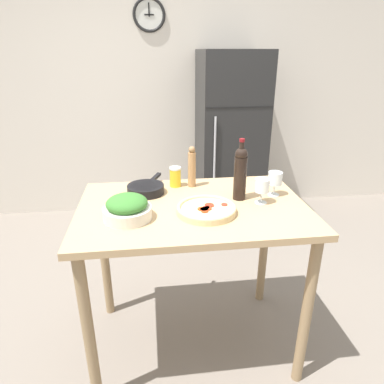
{
  "coord_description": "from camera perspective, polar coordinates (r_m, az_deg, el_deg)",
  "views": [
    {
      "loc": [
        -0.21,
        -1.63,
        1.71
      ],
      "look_at": [
        0.0,
        0.04,
        1.01
      ],
      "focal_mm": 32.0,
      "sensor_mm": 36.0,
      "label": 1
    }
  ],
  "objects": [
    {
      "name": "wine_bottle",
      "position": [
        1.86,
        8.06,
        3.29
      ],
      "size": [
        0.07,
        0.07,
        0.34
      ],
      "color": "black",
      "rests_on": "prep_counter"
    },
    {
      "name": "salad_bowl",
      "position": [
        1.68,
        -10.75,
        -2.66
      ],
      "size": [
        0.24,
        0.24,
        0.12
      ],
      "color": "silver",
      "rests_on": "prep_counter"
    },
    {
      "name": "cast_iron_skillet",
      "position": [
        1.98,
        -7.7,
        0.54
      ],
      "size": [
        0.21,
        0.33,
        0.05
      ],
      "color": "black",
      "rests_on": "prep_counter"
    },
    {
      "name": "salt_canister",
      "position": [
        2.05,
        -2.81,
        2.56
      ],
      "size": [
        0.07,
        0.07,
        0.12
      ],
      "color": "yellow",
      "rests_on": "prep_counter"
    },
    {
      "name": "homemade_pizza",
      "position": [
        1.73,
        2.42,
        -2.86
      ],
      "size": [
        0.3,
        0.3,
        0.04
      ],
      "color": "#DBC189",
      "rests_on": "prep_counter"
    },
    {
      "name": "wine_glass_near",
      "position": [
        1.84,
        11.59,
        0.89
      ],
      "size": [
        0.08,
        0.08,
        0.14
      ],
      "color": "silver",
      "rests_on": "prep_counter"
    },
    {
      "name": "wine_glass_far",
      "position": [
        1.96,
        13.68,
        2.11
      ],
      "size": [
        0.08,
        0.08,
        0.14
      ],
      "color": "silver",
      "rests_on": "prep_counter"
    },
    {
      "name": "ground_plane",
      "position": [
        2.37,
        0.13,
        -23.47
      ],
      "size": [
        14.0,
        14.0,
        0.0
      ],
      "primitive_type": "plane",
      "color": "slate"
    },
    {
      "name": "refrigerator",
      "position": [
        3.57,
        6.31,
        8.65
      ],
      "size": [
        0.63,
        0.68,
        1.72
      ],
      "color": "black",
      "rests_on": "ground_plane"
    },
    {
      "name": "pepper_mill",
      "position": [
        2.03,
        -0.02,
        4.14
      ],
      "size": [
        0.05,
        0.05,
        0.25
      ],
      "color": "#AD7F51",
      "rests_on": "prep_counter"
    },
    {
      "name": "prep_counter",
      "position": [
        1.88,
        0.15,
        -6.0
      ],
      "size": [
        1.21,
        0.8,
        0.95
      ],
      "color": "tan",
      "rests_on": "ground_plane"
    },
    {
      "name": "wall_back",
      "position": [
        3.77,
        -4.14,
        16.31
      ],
      "size": [
        6.4,
        0.08,
        2.6
      ],
      "color": "silver",
      "rests_on": "ground_plane"
    }
  ]
}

